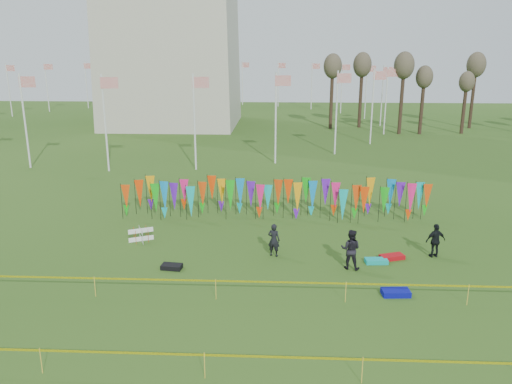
{
  "coord_description": "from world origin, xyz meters",
  "views": [
    {
      "loc": [
        0.36,
        -20.35,
        9.74
      ],
      "look_at": [
        -0.9,
        6.0,
        2.28
      ],
      "focal_mm": 35.0,
      "sensor_mm": 36.0,
      "label": 1
    }
  ],
  "objects_px": {
    "box_kite": "(141,235)",
    "kite_bag_turquoise": "(376,261)",
    "person_mid": "(351,249)",
    "person_right": "(436,241)",
    "kite_bag_blue": "(396,293)",
    "kite_bag_black": "(172,267)",
    "kite_bag_red": "(392,257)",
    "person_left": "(274,240)"
  },
  "relations": [
    {
      "from": "kite_bag_red",
      "to": "kite_bag_black",
      "type": "xyz_separation_m",
      "value": [
        -10.47,
        -1.63,
        0.0
      ]
    },
    {
      "from": "person_left",
      "to": "kite_bag_black",
      "type": "xyz_separation_m",
      "value": [
        -4.72,
        -1.77,
        -0.72
      ]
    },
    {
      "from": "person_right",
      "to": "kite_bag_turquoise",
      "type": "xyz_separation_m",
      "value": [
        -2.98,
        -0.88,
        -0.75
      ]
    },
    {
      "from": "box_kite",
      "to": "kite_bag_turquoise",
      "type": "relative_size",
      "value": 0.71
    },
    {
      "from": "person_left",
      "to": "person_right",
      "type": "distance_m",
      "value": 7.88
    },
    {
      "from": "person_left",
      "to": "kite_bag_turquoise",
      "type": "height_order",
      "value": "person_left"
    },
    {
      "from": "box_kite",
      "to": "person_right",
      "type": "xyz_separation_m",
      "value": [
        14.95,
        -1.38,
        0.48
      ]
    },
    {
      "from": "person_mid",
      "to": "box_kite",
      "type": "bearing_deg",
      "value": 1.02
    },
    {
      "from": "box_kite",
      "to": "kite_bag_blue",
      "type": "height_order",
      "value": "box_kite"
    },
    {
      "from": "kite_bag_red",
      "to": "person_right",
      "type": "bearing_deg",
      "value": 9.79
    },
    {
      "from": "person_mid",
      "to": "kite_bag_red",
      "type": "relative_size",
      "value": 1.63
    },
    {
      "from": "kite_bag_black",
      "to": "kite_bag_blue",
      "type": "bearing_deg",
      "value": -12.3
    },
    {
      "from": "person_left",
      "to": "person_right",
      "type": "height_order",
      "value": "person_right"
    },
    {
      "from": "kite_bag_turquoise",
      "to": "kite_bag_black",
      "type": "distance_m",
      "value": 9.69
    },
    {
      "from": "person_mid",
      "to": "kite_bag_blue",
      "type": "bearing_deg",
      "value": 137.23
    },
    {
      "from": "box_kite",
      "to": "person_mid",
      "type": "xyz_separation_m",
      "value": [
        10.62,
        -2.92,
        0.58
      ]
    },
    {
      "from": "person_right",
      "to": "kite_bag_blue",
      "type": "relative_size",
      "value": 1.5
    },
    {
      "from": "kite_bag_blue",
      "to": "box_kite",
      "type": "bearing_deg",
      "value": 155.6
    },
    {
      "from": "person_right",
      "to": "kite_bag_turquoise",
      "type": "height_order",
      "value": "person_right"
    },
    {
      "from": "kite_bag_blue",
      "to": "kite_bag_red",
      "type": "relative_size",
      "value": 0.98
    },
    {
      "from": "box_kite",
      "to": "kite_bag_turquoise",
      "type": "height_order",
      "value": "box_kite"
    },
    {
      "from": "kite_bag_turquoise",
      "to": "kite_bag_blue",
      "type": "xyz_separation_m",
      "value": [
        0.2,
        -3.26,
        0.01
      ]
    },
    {
      "from": "person_mid",
      "to": "kite_bag_blue",
      "type": "xyz_separation_m",
      "value": [
        1.55,
        -2.6,
        -0.83
      ]
    },
    {
      "from": "box_kite",
      "to": "kite_bag_red",
      "type": "relative_size",
      "value": 0.64
    },
    {
      "from": "kite_bag_red",
      "to": "box_kite",
      "type": "bearing_deg",
      "value": 172.25
    },
    {
      "from": "kite_bag_turquoise",
      "to": "kite_bag_black",
      "type": "height_order",
      "value": "kite_bag_black"
    },
    {
      "from": "box_kite",
      "to": "kite_bag_turquoise",
      "type": "xyz_separation_m",
      "value": [
        11.97,
        -2.26,
        -0.27
      ]
    },
    {
      "from": "kite_bag_red",
      "to": "kite_bag_black",
      "type": "bearing_deg",
      "value": -171.13
    },
    {
      "from": "box_kite",
      "to": "person_left",
      "type": "bearing_deg",
      "value": -12.87
    },
    {
      "from": "kite_bag_turquoise",
      "to": "kite_bag_blue",
      "type": "bearing_deg",
      "value": -86.49
    },
    {
      "from": "person_mid",
      "to": "kite_bag_black",
      "type": "xyz_separation_m",
      "value": [
        -8.27,
        -0.46,
        -0.84
      ]
    },
    {
      "from": "kite_bag_blue",
      "to": "kite_bag_red",
      "type": "distance_m",
      "value": 3.83
    },
    {
      "from": "kite_bag_turquoise",
      "to": "box_kite",
      "type": "bearing_deg",
      "value": 169.29
    },
    {
      "from": "box_kite",
      "to": "person_right",
      "type": "height_order",
      "value": "person_right"
    },
    {
      "from": "kite_bag_turquoise",
      "to": "kite_bag_red",
      "type": "bearing_deg",
      "value": 31.31
    },
    {
      "from": "kite_bag_black",
      "to": "kite_bag_red",
      "type": "bearing_deg",
      "value": 8.87
    },
    {
      "from": "kite_bag_red",
      "to": "kite_bag_black",
      "type": "height_order",
      "value": "kite_bag_black"
    },
    {
      "from": "person_mid",
      "to": "kite_bag_red",
      "type": "xyz_separation_m",
      "value": [
        2.2,
        1.18,
        -0.84
      ]
    },
    {
      "from": "box_kite",
      "to": "kite_bag_red",
      "type": "height_order",
      "value": "box_kite"
    },
    {
      "from": "kite_bag_turquoise",
      "to": "kite_bag_black",
      "type": "relative_size",
      "value": 1.12
    },
    {
      "from": "person_left",
      "to": "box_kite",
      "type": "bearing_deg",
      "value": 6.0
    },
    {
      "from": "person_mid",
      "to": "person_right",
      "type": "distance_m",
      "value": 4.59
    }
  ]
}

